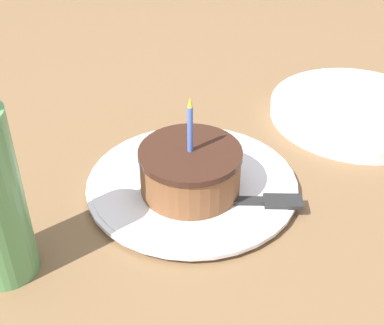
{
  "coord_description": "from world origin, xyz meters",
  "views": [
    {
      "loc": [
        -0.22,
        -0.48,
        0.41
      ],
      "look_at": [
        -0.03,
        0.01,
        0.04
      ],
      "focal_mm": 50.0,
      "sensor_mm": 36.0,
      "label": 1
    }
  ],
  "objects": [
    {
      "name": "ground_plane",
      "position": [
        0.0,
        0.0,
        -0.02
      ],
      "size": [
        2.4,
        2.4,
        0.04
      ],
      "color": "brown",
      "rests_on": "ground"
    },
    {
      "name": "plate",
      "position": [
        -0.03,
        0.01,
        0.01
      ],
      "size": [
        0.26,
        0.26,
        0.01
      ],
      "color": "silver",
      "rests_on": "ground_plane"
    },
    {
      "name": "cake_slice",
      "position": [
        -0.03,
        -0.01,
        0.04
      ],
      "size": [
        0.12,
        0.12,
        0.12
      ],
      "color": "brown",
      "rests_on": "plate"
    },
    {
      "name": "fork",
      "position": [
        0.01,
        -0.05,
        0.02
      ],
      "size": [
        0.17,
        0.09,
        0.0
      ],
      "color": "#262626",
      "rests_on": "plate"
    },
    {
      "name": "side_plate",
      "position": [
        0.27,
        0.08,
        0.01
      ],
      "size": [
        0.25,
        0.25,
        0.02
      ],
      "color": "silver",
      "rests_on": "ground_plane"
    }
  ]
}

